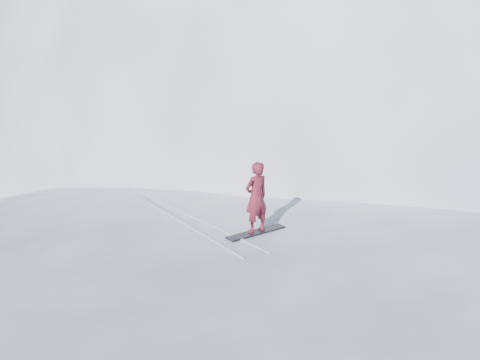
% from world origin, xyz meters
% --- Properties ---
extents(near_ridge, '(36.00, 28.00, 4.80)m').
position_xyz_m(near_ridge, '(1.00, 3.00, 0.00)').
color(near_ridge, white).
rests_on(near_ridge, ground).
extents(summit_peak, '(60.00, 56.00, 56.00)m').
position_xyz_m(summit_peak, '(22.00, 26.00, 0.00)').
color(summit_peak, white).
rests_on(summit_peak, ground).
extents(peak_shoulder, '(28.00, 24.00, 18.00)m').
position_xyz_m(peak_shoulder, '(10.00, 20.00, 0.00)').
color(peak_shoulder, white).
rests_on(peak_shoulder, ground).
extents(wind_bumps, '(16.00, 14.40, 1.00)m').
position_xyz_m(wind_bumps, '(-0.56, 2.12, 0.00)').
color(wind_bumps, white).
rests_on(wind_bumps, ground).
extents(snowboard, '(1.69, 0.68, 0.03)m').
position_xyz_m(snowboard, '(-0.58, 3.54, 2.41)').
color(snowboard, black).
rests_on(snowboard, near_ridge).
extents(snowboarder, '(0.72, 0.56, 1.77)m').
position_xyz_m(snowboarder, '(-0.58, 3.54, 3.31)').
color(snowboarder, maroon).
rests_on(snowboarder, snowboard).
extents(board_tracks, '(1.82, 5.91, 0.04)m').
position_xyz_m(board_tracks, '(-1.80, 5.13, 2.42)').
color(board_tracks, silver).
rests_on(board_tracks, ground).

